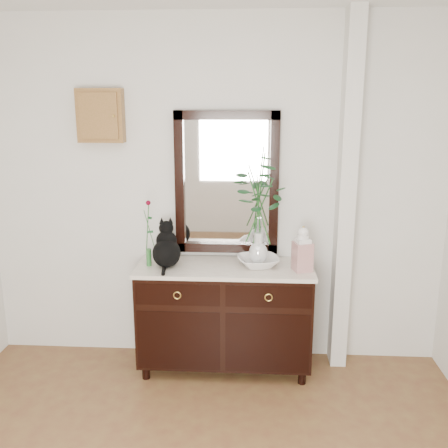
# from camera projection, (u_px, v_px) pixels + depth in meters

# --- Properties ---
(wall_back) EXTENTS (3.60, 0.04, 2.70)m
(wall_back) POSITION_uv_depth(u_px,v_px,m) (214.00, 194.00, 3.88)
(wall_back) COLOR silver
(wall_back) RESTS_ON ground
(pilaster) EXTENTS (0.12, 0.20, 2.70)m
(pilaster) POSITION_uv_depth(u_px,v_px,m) (346.00, 198.00, 3.75)
(pilaster) COLOR silver
(pilaster) RESTS_ON ground
(sideboard) EXTENTS (1.33, 0.52, 0.82)m
(sideboard) POSITION_uv_depth(u_px,v_px,m) (225.00, 312.00, 3.84)
(sideboard) COLOR black
(sideboard) RESTS_ON ground
(wall_mirror) EXTENTS (0.80, 0.06, 1.10)m
(wall_mirror) POSITION_uv_depth(u_px,v_px,m) (227.00, 183.00, 3.84)
(wall_mirror) COLOR black
(wall_mirror) RESTS_ON wall_back
(key_cabinet) EXTENTS (0.35, 0.10, 0.40)m
(key_cabinet) POSITION_uv_depth(u_px,v_px,m) (101.00, 116.00, 3.75)
(key_cabinet) COLOR brown
(key_cabinet) RESTS_ON wall_back
(cat) EXTENTS (0.28, 0.33, 0.34)m
(cat) POSITION_uv_depth(u_px,v_px,m) (166.00, 244.00, 3.71)
(cat) COLOR black
(cat) RESTS_ON sideboard
(lotus_bowl) EXTENTS (0.37, 0.37, 0.08)m
(lotus_bowl) POSITION_uv_depth(u_px,v_px,m) (258.00, 262.00, 3.73)
(lotus_bowl) COLOR white
(lotus_bowl) RESTS_ON sideboard
(vase_branches) EXTENTS (0.41, 0.41, 0.84)m
(vase_branches) POSITION_uv_depth(u_px,v_px,m) (259.00, 209.00, 3.64)
(vase_branches) COLOR silver
(vase_branches) RESTS_ON lotus_bowl
(bud_vase_rose) EXTENTS (0.07, 0.07, 0.51)m
(bud_vase_rose) POSITION_uv_depth(u_px,v_px,m) (148.00, 233.00, 3.70)
(bud_vase_rose) COLOR #2D6C30
(bud_vase_rose) RESTS_ON sideboard
(ginger_jar) EXTENTS (0.16, 0.16, 0.34)m
(ginger_jar) POSITION_uv_depth(u_px,v_px,m) (303.00, 248.00, 3.62)
(ginger_jar) COLOR silver
(ginger_jar) RESTS_ON sideboard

